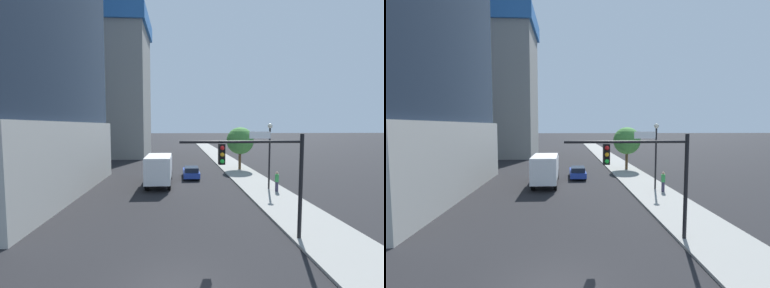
# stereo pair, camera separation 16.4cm
# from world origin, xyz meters

# --- Properties ---
(sidewalk) EXTENTS (4.18, 120.00, 0.15)m
(sidewalk) POSITION_xyz_m (8.33, 20.00, 0.07)
(sidewalk) COLOR gray
(sidewalk) RESTS_ON ground
(construction_building) EXTENTS (18.62, 13.04, 36.41)m
(construction_building) POSITION_xyz_m (-13.92, 42.37, 15.21)
(construction_building) COLOR gray
(construction_building) RESTS_ON ground
(traffic_light_pole) EXTENTS (6.47, 0.48, 5.66)m
(traffic_light_pole) POSITION_xyz_m (4.55, 3.92, 4.09)
(traffic_light_pole) COLOR black
(traffic_light_pole) RESTS_ON sidewalk
(street_lamp) EXTENTS (0.44, 0.44, 6.17)m
(street_lamp) POSITION_xyz_m (8.79, 14.16, 4.15)
(street_lamp) COLOR black
(street_lamp) RESTS_ON sidewalk
(street_tree) EXTENTS (3.69, 3.69, 5.77)m
(street_tree) POSITION_xyz_m (8.66, 24.80, 4.06)
(street_tree) COLOR brown
(street_tree) RESTS_ON sidewalk
(car_blue) EXTENTS (1.84, 4.27, 1.39)m
(car_blue) POSITION_xyz_m (1.72, 20.18, 0.69)
(car_blue) COLOR #233D9E
(car_blue) RESTS_ON ground
(car_silver) EXTENTS (1.75, 4.49, 1.44)m
(car_silver) POSITION_xyz_m (-1.72, 26.49, 0.72)
(car_silver) COLOR #B7B7BC
(car_silver) RESTS_ON ground
(box_truck) EXTENTS (2.44, 6.97, 3.15)m
(box_truck) POSITION_xyz_m (-1.72, 16.90, 1.79)
(box_truck) COLOR silver
(box_truck) RESTS_ON ground
(pedestrian_green_shirt) EXTENTS (0.34, 0.34, 1.80)m
(pedestrian_green_shirt) POSITION_xyz_m (9.18, 13.22, 1.07)
(pedestrian_green_shirt) COLOR #38334C
(pedestrian_green_shirt) RESTS_ON sidewalk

